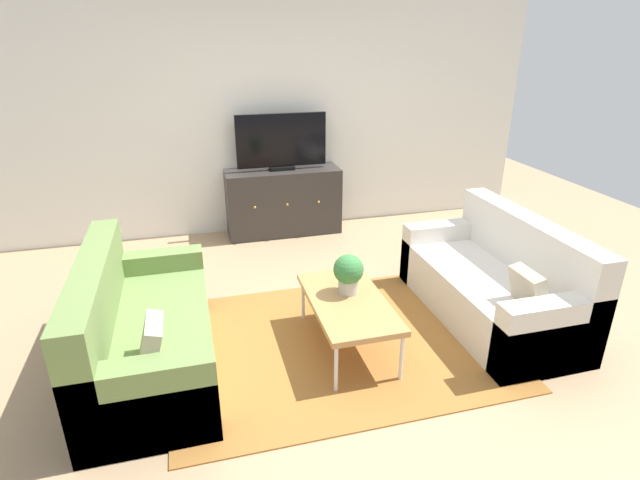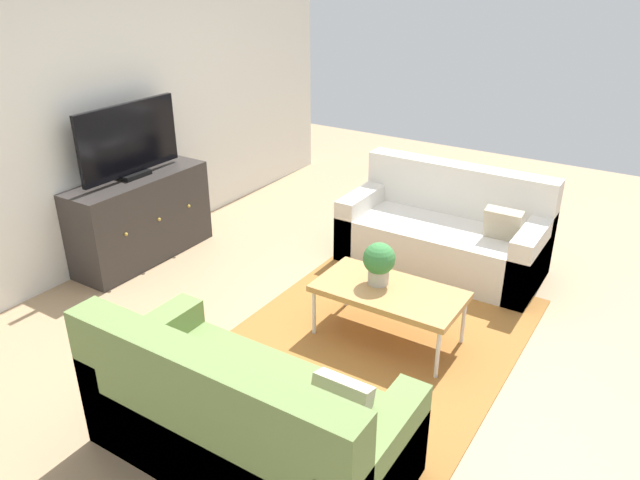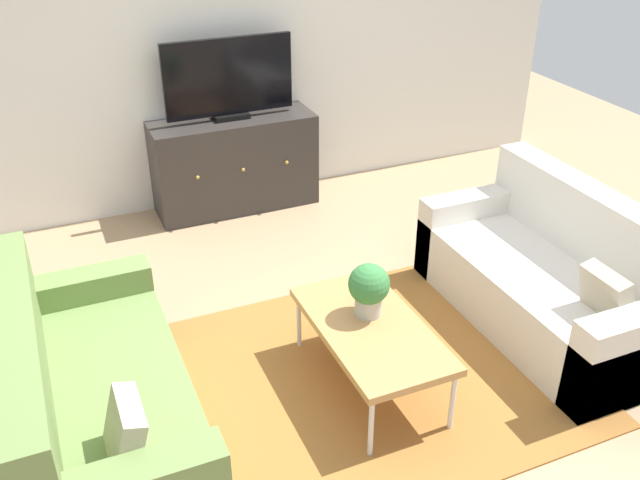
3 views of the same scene
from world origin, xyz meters
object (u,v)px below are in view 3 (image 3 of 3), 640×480
Objects in this scene: flat_screen_tv at (229,79)px; couch_right_side at (554,281)px; couch_left_side at (85,407)px; coffee_table at (371,330)px; potted_plant at (369,288)px; tv_console at (235,164)px.

couch_right_side is at bearing -60.39° from flat_screen_tv.
coffee_table is at bearing -4.33° from couch_left_side.
coffee_table is (1.51, -0.11, 0.10)m from couch_left_side.
flat_screen_tv is at bearing 89.98° from coffee_table.
potted_plant is (-1.33, -0.01, 0.30)m from couch_right_side.
flat_screen_tv is (-1.36, 2.39, 0.81)m from couch_right_side.
couch_left_side is 2.87m from couch_right_side.
coffee_table is 0.78× the size of tv_console.
coffee_table is 2.49m from tv_console.
couch_left_side is 2.82m from tv_console.
couch_left_side is 2.95m from flat_screen_tv.
tv_console is at bearing 119.81° from couch_right_side.
couch_right_side is at bearing 0.34° from potted_plant.
couch_left_side is 1.29× the size of tv_console.
coffee_table is at bearing -107.21° from potted_plant.
flat_screen_tv reaches higher than tv_console.
coffee_table is 1.00× the size of flat_screen_tv.
tv_console is 1.29× the size of flat_screen_tv.
couch_right_side is (2.87, 0.00, 0.00)m from couch_left_side.
potted_plant reaches higher than coffee_table.
couch_right_side is 2.74m from tv_console.
coffee_table is (-1.36, -0.11, 0.10)m from couch_right_side.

